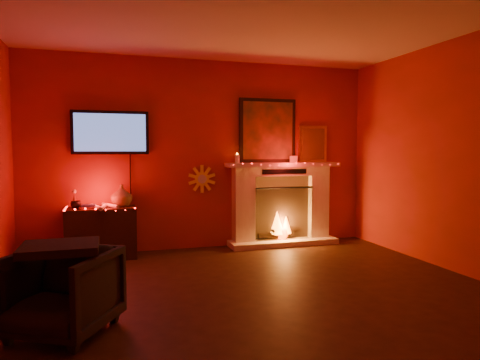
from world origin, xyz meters
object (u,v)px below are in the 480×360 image
at_px(fireplace, 281,196).
at_px(sunburst_clock, 202,179).
at_px(console_table, 103,229).
at_px(armchair, 62,292).
at_px(tv, 111,133).

bearing_deg(fireplace, sunburst_clock, 175.63).
relative_size(fireplace, console_table, 2.27).
height_order(fireplace, console_table, fireplace).
distance_m(console_table, armchair, 2.36).
distance_m(tv, console_table, 1.28).
bearing_deg(armchair, console_table, 113.83).
xyz_separation_m(tv, sunburst_clock, (1.25, 0.03, -0.65)).
relative_size(tv, sunburst_clock, 3.10).
relative_size(console_table, armchair, 1.33).
height_order(sunburst_clock, console_table, sunburst_clock).
xyz_separation_m(fireplace, console_table, (-2.56, -0.13, -0.34)).
distance_m(fireplace, tv, 2.61).
distance_m(tv, armchair, 2.89).
distance_m(fireplace, console_table, 2.59).
height_order(fireplace, armchair, fireplace).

